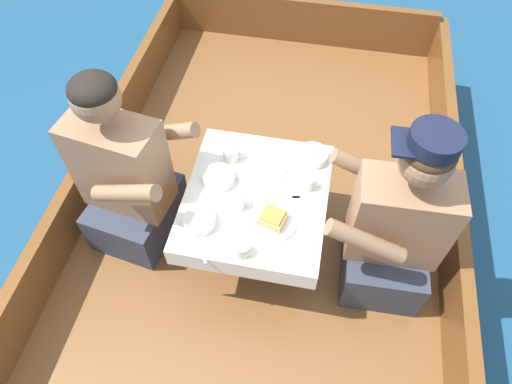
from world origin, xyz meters
The scene contains 22 objects.
ground_plane centered at (0.00, 0.00, 0.00)m, with size 60.00×60.00×0.00m, color navy.
boat_deck centered at (0.00, 0.00, 0.17)m, with size 1.97×3.53×0.33m, color brown.
gunwale_port centered at (-0.96, 0.00, 0.47)m, with size 0.06×3.53×0.28m, color brown.
gunwale_starboard centered at (0.96, 0.00, 0.47)m, with size 0.06×3.53×0.28m, color brown.
bow_coaming centered at (0.00, 1.73, 0.49)m, with size 1.85×0.06×0.33m, color brown.
cockpit_table centered at (0.00, -0.07, 0.72)m, with size 0.63×0.71×0.44m.
person_port centered at (-0.62, -0.08, 0.73)m, with size 0.57×0.51×1.00m.
person_starboard centered at (0.62, -0.11, 0.72)m, with size 0.53×0.45×0.99m.
plate_sandwich centered at (0.10, -0.20, 0.78)m, with size 0.21×0.21×0.01m.
plate_bread centered at (0.02, 0.12, 0.78)m, with size 0.20×0.20×0.01m.
sandwich centered at (0.10, -0.20, 0.80)m, with size 0.13×0.12×0.05m.
bowl_port_near centered at (0.22, 0.19, 0.79)m, with size 0.14×0.14×0.04m.
bowl_starboard_near centered at (-0.21, -0.27, 0.79)m, with size 0.14×0.14×0.04m.
bowl_center_far centered at (-0.18, -0.03, 0.79)m, with size 0.15×0.15×0.04m.
coffee_cup_port centered at (0.21, 0.01, 0.80)m, with size 0.10×0.07×0.06m.
coffee_cup_starboard centered at (-0.07, -0.14, 0.80)m, with size 0.10×0.07×0.06m.
coffee_cup_center centered at (-0.16, 0.12, 0.81)m, with size 0.10×0.08×0.07m.
tin_can centered at (0.00, -0.37, 0.80)m, with size 0.07×0.07×0.05m.
utensil_spoon_port centered at (-0.20, -0.36, 0.78)m, with size 0.11×0.15×0.01m.
utensil_fork_starboard centered at (0.13, -0.06, 0.77)m, with size 0.17×0.05×0.00m.
utensil_knife_port centered at (-0.23, -0.17, 0.77)m, with size 0.11×0.14×0.00m.
utensil_knife_starboard centered at (-0.04, -0.05, 0.77)m, with size 0.14×0.12×0.00m.
Camera 1 is at (0.23, -1.25, 2.41)m, focal length 32.00 mm.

